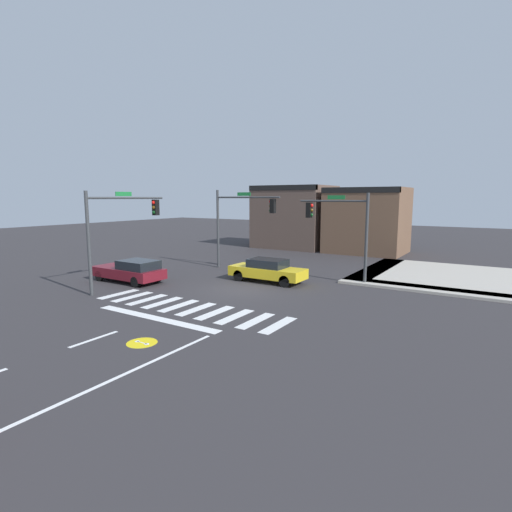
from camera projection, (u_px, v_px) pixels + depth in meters
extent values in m
plane|color=#302D30|center=(242.00, 289.00, 22.41)|extent=(120.00, 120.00, 0.00)
cube|color=silver|center=(119.00, 294.00, 21.24)|extent=(0.50, 2.44, 0.01)
cube|color=silver|center=(133.00, 297.00, 20.66)|extent=(0.50, 2.44, 0.01)
cube|color=silver|center=(147.00, 300.00, 20.09)|extent=(0.50, 2.44, 0.01)
cube|color=silver|center=(163.00, 303.00, 19.51)|extent=(0.50, 2.44, 0.01)
cube|color=silver|center=(179.00, 306.00, 18.94)|extent=(0.50, 2.44, 0.01)
cube|color=silver|center=(196.00, 309.00, 18.36)|extent=(0.50, 2.44, 0.01)
cube|color=silver|center=(215.00, 313.00, 17.79)|extent=(0.50, 2.44, 0.01)
cube|color=silver|center=(235.00, 317.00, 17.21)|extent=(0.50, 2.44, 0.01)
cube|color=silver|center=(256.00, 321.00, 16.64)|extent=(0.50, 2.44, 0.01)
cube|color=silver|center=(278.00, 325.00, 16.06)|extent=(0.50, 2.44, 0.01)
cube|color=white|center=(156.00, 318.00, 16.98)|extent=(6.80, 0.50, 0.01)
cube|color=white|center=(94.00, 339.00, 14.47)|extent=(0.16, 2.00, 0.01)
cylinder|color=yellow|center=(142.00, 343.00, 14.10)|extent=(1.09, 1.09, 0.01)
cylinder|color=white|center=(137.00, 341.00, 14.23)|extent=(0.17, 0.17, 0.00)
cylinder|color=white|center=(147.00, 344.00, 13.97)|extent=(0.17, 0.17, 0.00)
cube|color=white|center=(142.00, 343.00, 14.10)|extent=(0.49, 0.04, 0.00)
cube|color=#B2AA9E|center=(429.00, 290.00, 21.97)|extent=(10.00, 1.60, 0.15)
cube|color=#B2AA9E|center=(377.00, 269.00, 28.21)|extent=(1.60, 10.00, 0.15)
cube|color=#B2AA9E|center=(442.00, 275.00, 25.98)|extent=(10.00, 10.00, 0.15)
cube|color=brown|center=(295.00, 217.00, 41.25)|extent=(7.28, 6.12, 6.31)
cube|color=black|center=(282.00, 188.00, 38.44)|extent=(7.28, 0.50, 0.50)
cube|color=brown|center=(367.00, 220.00, 36.98)|extent=(6.88, 5.55, 6.02)
cube|color=black|center=(359.00, 190.00, 34.43)|extent=(6.88, 0.50, 0.50)
cylinder|color=#383A3D|center=(366.00, 239.00, 23.21)|extent=(0.18, 0.18, 5.39)
cylinder|color=#383A3D|center=(333.00, 201.00, 24.02)|extent=(4.27, 0.12, 0.12)
cube|color=black|center=(309.00, 210.00, 24.93)|extent=(0.32, 0.32, 0.95)
sphere|color=red|center=(312.00, 205.00, 24.80)|extent=(0.22, 0.22, 0.22)
sphere|color=#4C330C|center=(312.00, 210.00, 24.84)|extent=(0.22, 0.22, 0.22)
sphere|color=#0C3814|center=(311.00, 215.00, 24.88)|extent=(0.22, 0.22, 0.22)
cube|color=#197233|center=(336.00, 197.00, 23.88)|extent=(1.10, 0.03, 0.24)
cylinder|color=#383A3D|center=(89.00, 244.00, 20.57)|extent=(0.18, 0.18, 5.46)
cylinder|color=#383A3D|center=(128.00, 198.00, 22.43)|extent=(0.12, 5.27, 0.12)
cube|color=black|center=(156.00, 207.00, 24.26)|extent=(0.32, 0.32, 0.95)
sphere|color=red|center=(153.00, 203.00, 24.08)|extent=(0.22, 0.22, 0.22)
sphere|color=#4C330C|center=(154.00, 208.00, 24.12)|extent=(0.22, 0.22, 0.22)
sphere|color=#0C3814|center=(154.00, 212.00, 24.16)|extent=(0.22, 0.22, 0.22)
cube|color=#197233|center=(124.00, 194.00, 22.18)|extent=(0.03, 1.10, 0.24)
cylinder|color=#383A3D|center=(218.00, 229.00, 29.09)|extent=(0.18, 0.18, 5.65)
cylinder|color=#383A3D|center=(247.00, 197.00, 27.40)|extent=(5.14, 0.12, 0.12)
cube|color=black|center=(273.00, 206.00, 26.39)|extent=(0.32, 0.32, 0.95)
sphere|color=red|center=(271.00, 202.00, 26.44)|extent=(0.22, 0.22, 0.22)
sphere|color=#4C330C|center=(271.00, 206.00, 26.48)|extent=(0.22, 0.22, 0.22)
sphere|color=#0C3814|center=(271.00, 210.00, 26.52)|extent=(0.22, 0.22, 0.22)
cube|color=#197233|center=(244.00, 194.00, 27.50)|extent=(1.10, 0.03, 0.24)
cube|color=maroon|center=(128.00, 272.00, 24.34)|extent=(4.77, 1.89, 0.59)
cube|color=black|center=(138.00, 265.00, 23.75)|extent=(2.22, 1.66, 0.53)
cylinder|color=black|center=(100.00, 276.00, 24.54)|extent=(0.63, 0.22, 0.63)
cylinder|color=black|center=(122.00, 272.00, 25.93)|extent=(0.63, 0.22, 0.63)
cylinder|color=black|center=(135.00, 282.00, 22.82)|extent=(0.63, 0.22, 0.63)
cylinder|color=black|center=(157.00, 277.00, 24.22)|extent=(0.63, 0.22, 0.63)
cube|color=gold|center=(267.00, 272.00, 24.26)|extent=(4.72, 1.71, 0.60)
cube|color=black|center=(268.00, 263.00, 24.16)|extent=(2.22, 1.50, 0.50)
cylinder|color=black|center=(296.00, 277.00, 24.07)|extent=(0.69, 0.22, 0.69)
cylinder|color=black|center=(285.00, 281.00, 22.82)|extent=(0.69, 0.22, 0.69)
cylinder|color=black|center=(252.00, 272.00, 25.77)|extent=(0.69, 0.22, 0.69)
cylinder|color=black|center=(239.00, 276.00, 24.52)|extent=(0.69, 0.22, 0.69)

